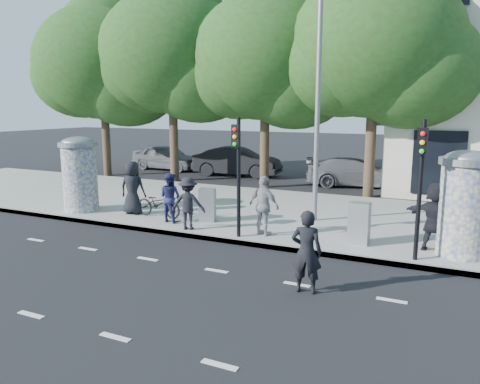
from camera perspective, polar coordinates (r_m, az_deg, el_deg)
The scene contains 26 objects.
ground at distance 10.14m, azimuth -6.72°, elevation -11.96°, with size 120.00×120.00×0.00m, color black.
sidewalk at distance 16.64m, azimuth 7.19°, elevation -2.78°, with size 40.00×8.00×0.15m, color gray.
curb at distance 13.07m, azimuth 1.65°, elevation -6.37°, with size 40.00×0.10×0.16m, color slate.
lane_dash_near at distance 8.53m, azimuth -14.97°, elevation -16.72°, with size 32.00×0.12×0.01m, color silver.
lane_dash_far at distance 11.26m, azimuth -2.87°, elevation -9.56°, with size 32.00×0.12×0.01m, color silver.
ad_column_left at distance 17.59m, azimuth -18.96°, elevation 2.29°, with size 1.36×1.36×2.65m.
ad_column_right at distance 12.80m, azimuth 25.74°, elevation -1.03°, with size 1.36×1.36×2.65m.
traffic_pole_near at distance 13.09m, azimuth -0.27°, elevation 3.31°, with size 0.22×0.31×3.40m.
traffic_pole_far at distance 11.83m, azimuth 21.15°, elevation 1.85°, with size 0.22×0.31×3.40m.
street_lamp at distance 15.17m, azimuth 9.49°, elevation 13.85°, with size 0.25×0.93×8.00m.
tree_far_left at distance 27.35m, azimuth -16.45°, elevation 14.90°, with size 7.20×7.20×9.26m.
tree_mid_left at distance 24.64m, azimuth -8.34°, elevation 16.47°, with size 7.20×7.20×9.57m.
tree_near_left at distance 22.41m, azimuth 3.11°, elevation 16.06°, with size 6.80×6.80×8.97m.
tree_center at distance 20.65m, azimuth 16.18°, elevation 16.86°, with size 7.00×7.00×9.30m.
ped_a at distance 16.59m, azimuth -12.96°, elevation 0.51°, with size 0.90×0.59×1.84m, color black.
ped_c at distance 15.25m, azimuth -8.50°, elevation -0.66°, with size 0.78×0.61×1.60m, color navy.
ped_d at distance 14.25m, azimuth -6.34°, elevation -1.39°, with size 1.03×0.59×1.60m, color black.
ped_e at distance 13.48m, azimuth 2.93°, elevation -1.70°, with size 1.02×0.58×1.75m, color #969799.
ped_f at distance 12.99m, azimuth 22.73°, elevation -2.81°, with size 1.68×0.60×1.81m, color black.
man_road at distance 9.84m, azimuth 8.10°, elevation -7.23°, with size 0.64×0.42×1.76m, color black.
bicycle at distance 16.00m, azimuth -9.93°, elevation -1.42°, with size 1.76×0.61×0.92m, color black.
cabinet_left at distance 15.23m, azimuth -4.00°, elevation -1.59°, with size 0.52×0.37×1.08m, color gray.
cabinet_right at distance 13.09m, azimuth 14.31°, elevation -3.72°, with size 0.55×0.40×1.15m, color gray.
car_left at distance 29.19m, azimuth -8.88°, elevation 4.21°, with size 4.49×1.81×1.53m, color slate.
car_mid at distance 26.22m, azimuth -0.39°, elevation 3.74°, with size 4.89×1.71×1.61m, color black.
car_right at distance 23.45m, azimuth 13.84°, elevation 2.35°, with size 4.74×1.93×1.38m, color slate.
Camera 1 is at (5.07, -7.89, 3.84)m, focal length 35.00 mm.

